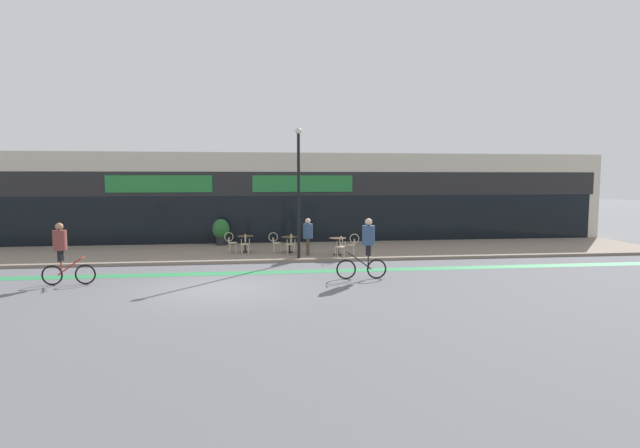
{
  "coord_description": "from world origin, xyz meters",
  "views": [
    {
      "loc": [
        1.17,
        -15.37,
        3.38
      ],
      "look_at": [
        3.84,
        5.47,
        1.46
      ],
      "focal_mm": 28.0,
      "sensor_mm": 36.0,
      "label": 1
    }
  ],
  "objects": [
    {
      "name": "bistro_table_1",
      "position": [
        2.61,
        6.49,
        0.63
      ],
      "size": [
        0.74,
        0.74,
        0.71
      ],
      "color": "black",
      "rests_on": "sidewalk_slab"
    },
    {
      "name": "bike_lane_stripe",
      "position": [
        0.0,
        2.49,
        0.0
      ],
      "size": [
        36.0,
        0.7,
        0.01
      ],
      "primitive_type": "cube",
      "color": "#2D844C",
      "rests_on": "ground"
    },
    {
      "name": "lamp_post",
      "position": [
        2.88,
        4.84,
        3.17
      ],
      "size": [
        0.26,
        0.26,
        5.3
      ],
      "color": "black",
      "rests_on": "sidewalk_slab"
    },
    {
      "name": "cafe_chair_2_side",
      "position": [
        5.23,
        5.48,
        0.64
      ],
      "size": [
        0.59,
        0.44,
        0.9
      ],
      "rotation": [
        0.0,
        0.0,
        3.03
      ],
      "color": "beige",
      "rests_on": "sidewalk_slab"
    },
    {
      "name": "cafe_chair_2_near",
      "position": [
        4.62,
        4.86,
        0.64
      ],
      "size": [
        0.45,
        0.6,
        0.9
      ],
      "rotation": [
        0.0,
        0.0,
        1.7
      ],
      "color": "beige",
      "rests_on": "sidewalk_slab"
    },
    {
      "name": "cafe_chair_0_near",
      "position": [
        0.68,
        6.19,
        0.64
      ],
      "size": [
        0.45,
        0.6,
        0.9
      ],
      "rotation": [
        0.0,
        0.0,
        1.69
      ],
      "color": "beige",
      "rests_on": "sidewalk_slab"
    },
    {
      "name": "cyclist_0",
      "position": [
        -4.95,
        1.19,
        1.15
      ],
      "size": [
        1.65,
        0.48,
        1.99
      ],
      "rotation": [
        0.0,
        0.0,
        0.01
      ],
      "color": "black",
      "rests_on": "ground"
    },
    {
      "name": "planter_pot",
      "position": [
        -0.56,
        9.36,
        0.83
      ],
      "size": [
        0.83,
        0.83,
        1.29
      ],
      "color": "#232326",
      "rests_on": "sidewalk_slab"
    },
    {
      "name": "ground_plane",
      "position": [
        0.0,
        0.0,
        0.0
      ],
      "size": [
        120.0,
        120.0,
        0.0
      ],
      "primitive_type": "plane",
      "color": "#5B5B60"
    },
    {
      "name": "sidewalk_slab",
      "position": [
        0.0,
        7.25,
        0.06
      ],
      "size": [
        40.0,
        5.5,
        0.12
      ],
      "primitive_type": "cube",
      "color": "gray",
      "rests_on": "ground"
    },
    {
      "name": "bistro_table_2",
      "position": [
        4.61,
        5.48,
        0.65
      ],
      "size": [
        0.73,
        0.73,
        0.74
      ],
      "color": "black",
      "rests_on": "sidewalk_slab"
    },
    {
      "name": "cyclist_1",
      "position": [
        4.84,
        0.91,
        1.18
      ],
      "size": [
        1.71,
        0.5,
        2.06
      ],
      "rotation": [
        0.0,
        0.0,
        3.09
      ],
      "color": "black",
      "rests_on": "ground"
    },
    {
      "name": "cafe_chair_1_side",
      "position": [
        1.99,
        6.49,
        0.64
      ],
      "size": [
        0.59,
        0.43,
        0.9
      ],
      "rotation": [
        0.0,
        0.0,
        0.09
      ],
      "color": "beige",
      "rests_on": "sidewalk_slab"
    },
    {
      "name": "bistro_table_0",
      "position": [
        0.67,
        6.82,
        0.65
      ],
      "size": [
        0.74,
        0.74,
        0.73
      ],
      "color": "black",
      "rests_on": "sidewalk_slab"
    },
    {
      "name": "pedestrian_near_end",
      "position": [
        3.34,
        5.62,
        1.06
      ],
      "size": [
        0.45,
        0.45,
        1.58
      ],
      "rotation": [
        0.0,
        0.0,
        3.03
      ],
      "color": "#4C3D2D",
      "rests_on": "sidewalk_slab"
    },
    {
      "name": "cafe_chair_0_side",
      "position": [
        0.04,
        6.82,
        0.64
      ],
      "size": [
        0.59,
        0.43,
        0.9
      ],
      "rotation": [
        0.0,
        0.0,
        -0.08
      ],
      "color": "beige",
      "rests_on": "sidewalk_slab"
    },
    {
      "name": "storefront_facade",
      "position": [
        0.0,
        11.96,
        2.34
      ],
      "size": [
        40.0,
        4.06,
        4.69
      ],
      "color": "beige",
      "rests_on": "ground"
    },
    {
      "name": "cafe_chair_1_near",
      "position": [
        2.62,
        5.87,
        0.64
      ],
      "size": [
        0.44,
        0.59,
        0.9
      ],
      "rotation": [
        0.0,
        0.0,
        1.67
      ],
      "color": "beige",
      "rests_on": "sidewalk_slab"
    }
  ]
}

